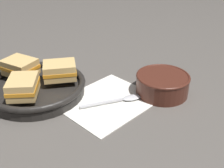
% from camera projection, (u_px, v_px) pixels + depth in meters
% --- Properties ---
extents(ground_plane, '(4.00, 4.00, 0.00)m').
position_uv_depth(ground_plane, '(114.00, 97.00, 0.80)').
color(ground_plane, '#56514C').
extents(napkin, '(0.27, 0.24, 0.00)m').
position_uv_depth(napkin, '(107.00, 101.00, 0.78)').
color(napkin, white).
rests_on(napkin, ground_plane).
extents(soup_bowl, '(0.15, 0.15, 0.06)m').
position_uv_depth(soup_bowl, '(162.00, 83.00, 0.80)').
color(soup_bowl, '#4C2319').
rests_on(soup_bowl, ground_plane).
extents(spoon, '(0.16, 0.11, 0.01)m').
position_uv_depth(spoon, '(124.00, 99.00, 0.78)').
color(spoon, silver).
rests_on(spoon, napkin).
extents(skillet, '(0.28, 0.40, 0.04)m').
position_uv_depth(skillet, '(36.00, 87.00, 0.81)').
color(skillet, black).
rests_on(skillet, ground_plane).
extents(sandwich_near_left, '(0.08, 0.10, 0.05)m').
position_uv_depth(sandwich_near_left, '(20.00, 67.00, 0.83)').
color(sandwich_near_left, '#DBB26B').
rests_on(sandwich_near_left, skillet).
extents(sandwich_near_right, '(0.12, 0.12, 0.05)m').
position_uv_depth(sandwich_near_right, '(23.00, 86.00, 0.72)').
color(sandwich_near_right, '#DBB26B').
rests_on(sandwich_near_right, skillet).
extents(sandwich_far_left, '(0.12, 0.12, 0.05)m').
position_uv_depth(sandwich_far_left, '(60.00, 70.00, 0.81)').
color(sandwich_far_left, '#DBB26B').
rests_on(sandwich_far_left, skillet).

